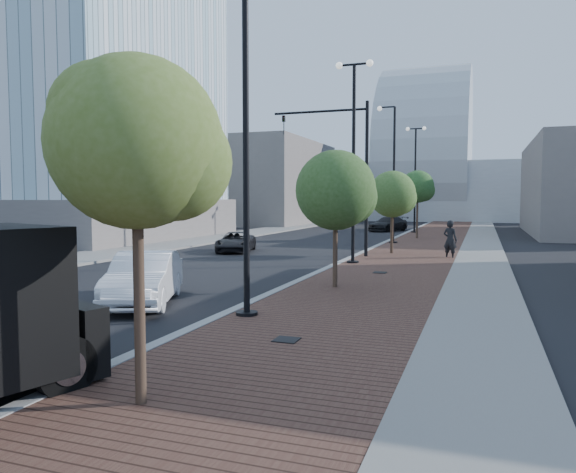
% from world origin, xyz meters
% --- Properties ---
extents(sidewalk, '(7.00, 140.00, 0.12)m').
position_xyz_m(sidewalk, '(3.50, 40.00, 0.06)').
color(sidewalk, '#4C2D23').
rests_on(sidewalk, ground).
extents(concrete_strip, '(2.40, 140.00, 0.13)m').
position_xyz_m(concrete_strip, '(6.20, 40.00, 0.07)').
color(concrete_strip, slate).
rests_on(concrete_strip, ground).
extents(curb, '(0.30, 140.00, 0.14)m').
position_xyz_m(curb, '(0.00, 40.00, 0.07)').
color(curb, gray).
rests_on(curb, ground).
extents(west_sidewalk, '(4.00, 140.00, 0.12)m').
position_xyz_m(west_sidewalk, '(-13.00, 40.00, 0.06)').
color(west_sidewalk, slate).
rests_on(west_sidewalk, ground).
extents(white_sedan, '(3.28, 4.86, 1.52)m').
position_xyz_m(white_sedan, '(-3.05, 10.86, 0.76)').
color(white_sedan, white).
rests_on(white_sedan, ground).
extents(dark_car_mid, '(2.98, 4.51, 1.15)m').
position_xyz_m(dark_car_mid, '(-7.20, 25.95, 0.58)').
color(dark_car_mid, black).
rests_on(dark_car_mid, ground).
extents(dark_car_far, '(3.66, 5.09, 1.37)m').
position_xyz_m(dark_car_far, '(-2.16, 48.79, 0.69)').
color(dark_car_far, black).
rests_on(dark_car_far, ground).
extents(pedestrian, '(0.86, 0.73, 1.99)m').
position_xyz_m(pedestrian, '(4.70, 25.93, 0.99)').
color(pedestrian, black).
rests_on(pedestrian, ground).
extents(streetlight_1, '(1.44, 0.56, 9.21)m').
position_xyz_m(streetlight_1, '(0.49, 10.00, 4.34)').
color(streetlight_1, black).
rests_on(streetlight_1, ground).
extents(streetlight_2, '(1.72, 0.56, 9.28)m').
position_xyz_m(streetlight_2, '(0.60, 22.00, 4.82)').
color(streetlight_2, black).
rests_on(streetlight_2, ground).
extents(streetlight_3, '(1.44, 0.56, 9.21)m').
position_xyz_m(streetlight_3, '(0.49, 34.00, 4.34)').
color(streetlight_3, black).
rests_on(streetlight_3, ground).
extents(streetlight_4, '(1.72, 0.56, 9.28)m').
position_xyz_m(streetlight_4, '(0.60, 46.00, 4.82)').
color(streetlight_4, black).
rests_on(streetlight_4, ground).
extents(traffic_mast, '(5.09, 0.20, 8.00)m').
position_xyz_m(traffic_mast, '(-0.30, 25.00, 4.98)').
color(traffic_mast, black).
rests_on(traffic_mast, ground).
extents(tree_0, '(2.48, 2.44, 5.08)m').
position_xyz_m(tree_0, '(1.65, 4.02, 3.85)').
color(tree_0, '#382619').
rests_on(tree_0, ground).
extents(tree_1, '(2.66, 2.66, 4.69)m').
position_xyz_m(tree_1, '(1.65, 15.02, 3.35)').
color(tree_1, '#382619').
rests_on(tree_1, ground).
extents(tree_2, '(2.54, 2.52, 4.58)m').
position_xyz_m(tree_2, '(1.65, 27.02, 3.31)').
color(tree_2, '#382619').
rests_on(tree_2, ground).
extents(tree_3, '(2.46, 2.42, 5.18)m').
position_xyz_m(tree_3, '(1.65, 39.02, 3.95)').
color(tree_3, '#382619').
rests_on(tree_3, ground).
extents(tower_podium, '(19.00, 19.00, 3.00)m').
position_xyz_m(tower_podium, '(-24.00, 32.00, 1.50)').
color(tower_podium, '#67605D').
rests_on(tower_podium, ground).
extents(convention_center, '(50.00, 30.00, 50.00)m').
position_xyz_m(convention_center, '(-2.00, 85.00, 6.00)').
color(convention_center, '#A0A7AA').
rests_on(convention_center, ground).
extents(commercial_block_nw, '(14.00, 20.00, 10.00)m').
position_xyz_m(commercial_block_nw, '(-20.00, 60.00, 5.00)').
color(commercial_block_nw, '#69625E').
rests_on(commercial_block_nw, ground).
extents(utility_cover_1, '(0.50, 0.50, 0.02)m').
position_xyz_m(utility_cover_1, '(2.40, 8.00, 0.13)').
color(utility_cover_1, black).
rests_on(utility_cover_1, sidewalk).
extents(utility_cover_2, '(0.50, 0.50, 0.02)m').
position_xyz_m(utility_cover_2, '(2.40, 19.00, 0.13)').
color(utility_cover_2, black).
rests_on(utility_cover_2, sidewalk).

